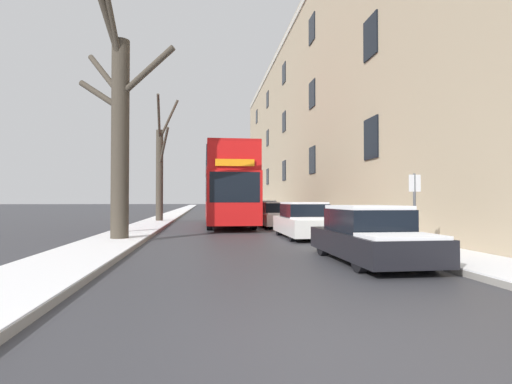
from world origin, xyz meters
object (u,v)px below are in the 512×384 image
at_px(parked_car_4, 254,211).
at_px(parked_car_0, 369,236).
at_px(parked_car_2, 277,216).
at_px(parked_car_3, 263,212).
at_px(bare_tree_left_0, 119,123).
at_px(parked_car_1, 305,221).
at_px(double_decker_bus, 228,184).
at_px(pedestrian_left_sidewalk, 118,213).
at_px(street_sign_post, 415,209).
at_px(bare_tree_left_1, 160,169).

bearing_deg(parked_car_4, parked_car_0, -90.00).
distance_m(parked_car_2, parked_car_3, 5.24).
xyz_separation_m(bare_tree_left_0, parked_car_1, (7.08, 0.94, -3.61)).
bearing_deg(parked_car_0, double_decker_bus, 100.53).
height_order(double_decker_bus, parked_car_3, double_decker_bus).
xyz_separation_m(parked_car_3, pedestrian_left_sidewalk, (-7.68, -9.52, 0.27)).
xyz_separation_m(bare_tree_left_0, parked_car_3, (7.08, 12.40, -3.59)).
bearing_deg(double_decker_bus, parked_car_0, -79.47).
relative_size(parked_car_3, street_sign_post, 1.96).
distance_m(bare_tree_left_1, parked_car_4, 9.11).
height_order(bare_tree_left_1, parked_car_1, bare_tree_left_1).
height_order(bare_tree_left_0, bare_tree_left_1, bare_tree_left_0).
bearing_deg(pedestrian_left_sidewalk, double_decker_bus, -34.20).
xyz_separation_m(bare_tree_left_1, parked_car_4, (6.96, 5.09, -2.96)).
height_order(double_decker_bus, parked_car_4, double_decker_bus).
distance_m(bare_tree_left_1, parked_car_0, 19.44).
bearing_deg(parked_car_1, pedestrian_left_sidewalk, 165.81).
bearing_deg(street_sign_post, parked_car_1, 102.87).
xyz_separation_m(parked_car_0, parked_car_4, (0.00, 23.00, 0.01)).
bearing_deg(parked_car_3, parked_car_2, -90.00).
bearing_deg(pedestrian_left_sidewalk, parked_car_2, -54.35).
relative_size(bare_tree_left_1, parked_car_2, 2.11).
height_order(parked_car_3, pedestrian_left_sidewalk, pedestrian_left_sidewalk).
bearing_deg(parked_car_4, bare_tree_left_0, -111.96).
bearing_deg(parked_car_3, pedestrian_left_sidewalk, -128.91).
xyz_separation_m(bare_tree_left_0, parked_car_2, (7.08, 7.16, -3.63)).
bearing_deg(pedestrian_left_sidewalk, street_sign_post, -124.83).
distance_m(parked_car_3, street_sign_post, 17.56).
bearing_deg(double_decker_bus, parked_car_1, -71.34).
bearing_deg(parked_car_4, parked_car_1, -90.00).
bearing_deg(bare_tree_left_1, double_decker_bus, -40.86).
bearing_deg(bare_tree_left_0, street_sign_post, -31.06).
bearing_deg(parked_car_2, pedestrian_left_sidewalk, -150.87).
bearing_deg(pedestrian_left_sidewalk, parked_car_4, -21.10).
relative_size(double_decker_bus, parked_car_1, 2.51).
bearing_deg(street_sign_post, parked_car_2, 96.42).
bearing_deg(parked_car_2, parked_car_3, 90.00).
relative_size(bare_tree_left_1, parked_car_3, 1.91).
relative_size(bare_tree_left_1, pedestrian_left_sidewalk, 4.75).
relative_size(parked_car_2, pedestrian_left_sidewalk, 2.25).
height_order(bare_tree_left_1, parked_car_3, bare_tree_left_1).
bearing_deg(parked_car_2, parked_car_0, -90.00).
xyz_separation_m(double_decker_bus, parked_car_4, (2.64, 8.82, -1.83)).
bearing_deg(bare_tree_left_1, parked_car_0, -68.77).
bearing_deg(parked_car_2, street_sign_post, -83.58).
xyz_separation_m(parked_car_2, parked_car_3, (-0.00, 5.24, 0.03)).
xyz_separation_m(double_decker_bus, parked_car_3, (2.64, 3.66, -1.79)).
bearing_deg(bare_tree_left_1, parked_car_4, 36.16).
xyz_separation_m(parked_car_4, street_sign_post, (1.38, -22.66, 0.64)).
distance_m(bare_tree_left_0, parked_car_1, 8.01).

